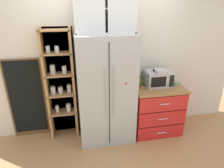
% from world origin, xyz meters
% --- Properties ---
extents(ground_plane, '(10.70, 10.70, 0.00)m').
position_xyz_m(ground_plane, '(0.00, 0.00, 0.00)').
color(ground_plane, tan).
extents(wall_back_cream, '(5.00, 0.10, 2.55)m').
position_xyz_m(wall_back_cream, '(0.00, 0.40, 1.27)').
color(wall_back_cream, silver).
rests_on(wall_back_cream, ground).
extents(refrigerator, '(0.90, 0.64, 1.80)m').
position_xyz_m(refrigerator, '(0.00, 0.04, 0.90)').
color(refrigerator, '#ADAFB5').
rests_on(refrigerator, ground).
extents(pantry_shelf_column, '(0.51, 0.29, 1.88)m').
position_xyz_m(pantry_shelf_column, '(-0.73, 0.28, 0.97)').
color(pantry_shelf_column, brown).
rests_on(pantry_shelf_column, ground).
extents(counter_cabinet, '(0.87, 0.63, 0.88)m').
position_xyz_m(counter_cabinet, '(0.91, 0.05, 0.44)').
color(counter_cabinet, red).
rests_on(counter_cabinet, ground).
extents(microwave, '(0.44, 0.33, 0.26)m').
position_xyz_m(microwave, '(0.92, 0.10, 1.01)').
color(microwave, '#ADAFB5').
rests_on(microwave, counter_cabinet).
extents(coffee_maker, '(0.17, 0.20, 0.31)m').
position_xyz_m(coffee_maker, '(0.91, 0.06, 1.04)').
color(coffee_maker, '#B7B7BC').
rests_on(coffee_maker, counter_cabinet).
extents(mug_sage, '(0.11, 0.07, 0.09)m').
position_xyz_m(mug_sage, '(1.21, 0.00, 0.92)').
color(mug_sage, '#8CA37F').
rests_on(mug_sage, counter_cabinet).
extents(bottle_amber, '(0.06, 0.06, 0.25)m').
position_xyz_m(bottle_amber, '(0.56, 0.04, 0.99)').
color(bottle_amber, brown).
rests_on(bottle_amber, counter_cabinet).
extents(bottle_green, '(0.07, 0.07, 0.25)m').
position_xyz_m(bottle_green, '(0.65, 0.15, 0.99)').
color(bottle_green, '#285B33').
rests_on(bottle_green, counter_cabinet).
extents(upper_cabinet, '(0.87, 0.32, 0.67)m').
position_xyz_m(upper_cabinet, '(0.00, 0.09, 2.13)').
color(upper_cabinet, silver).
rests_on(upper_cabinet, refrigerator).
extents(chalkboard_menu, '(0.60, 0.04, 1.40)m').
position_xyz_m(chalkboard_menu, '(-1.30, 0.33, 0.71)').
color(chalkboard_menu, brown).
rests_on(chalkboard_menu, ground).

